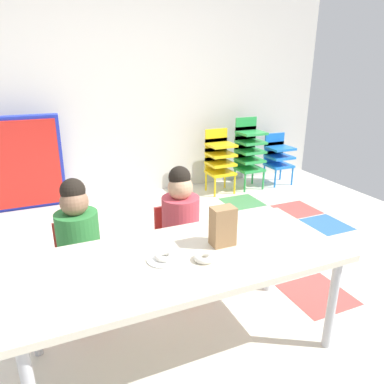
{
  "coord_description": "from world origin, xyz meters",
  "views": [
    {
      "loc": [
        -0.78,
        -2.07,
        1.55
      ],
      "look_at": [
        -0.02,
        -0.3,
        0.86
      ],
      "focal_mm": 33.19,
      "sensor_mm": 36.0,
      "label": 1
    }
  ],
  "objects": [
    {
      "name": "paper_plate_near_edge",
      "position": [
        -0.28,
        -0.55,
        0.62
      ],
      "size": [
        0.18,
        0.18,
        0.01
      ],
      "primitive_type": "cylinder",
      "color": "white",
      "rests_on": "craft_table"
    },
    {
      "name": "back_wall",
      "position": [
        0.0,
        2.24,
        1.32
      ],
      "size": [
        5.87,
        0.1,
        2.63
      ],
      "primitive_type": "cube",
      "color": "beige",
      "rests_on": "ground_plane"
    },
    {
      "name": "kid_chair_blue_stack",
      "position": [
        2.17,
        1.82,
        0.4
      ],
      "size": [
        0.32,
        0.3,
        0.68
      ],
      "color": "blue",
      "rests_on": "ground_plane"
    },
    {
      "name": "craft_table",
      "position": [
        -0.17,
        -0.55,
        0.56
      ],
      "size": [
        1.71,
        0.72,
        0.61
      ],
      "color": "beige",
      "rests_on": "ground_plane"
    },
    {
      "name": "paper_bag_brown",
      "position": [
        0.07,
        -0.52,
        0.72
      ],
      "size": [
        0.13,
        0.09,
        0.22
      ],
      "primitive_type": "cube",
      "color": "#9E754C",
      "rests_on": "craft_table"
    },
    {
      "name": "seated_child_near_camera",
      "position": [
        -0.64,
        0.04,
        0.55
      ],
      "size": [
        0.33,
        0.33,
        0.92
      ],
      "color": "red",
      "rests_on": "ground_plane"
    },
    {
      "name": "seated_child_middle_seat",
      "position": [
        0.04,
        0.04,
        0.55
      ],
      "size": [
        0.32,
        0.31,
        0.92
      ],
      "color": "red",
      "rests_on": "ground_plane"
    },
    {
      "name": "kid_chair_yellow_stack",
      "position": [
        1.27,
        1.82,
        0.46
      ],
      "size": [
        0.32,
        0.3,
        0.8
      ],
      "color": "yellow",
      "rests_on": "ground_plane"
    },
    {
      "name": "folded_activity_table",
      "position": [
        -1.03,
        2.04,
        0.54
      ],
      "size": [
        0.9,
        0.29,
        1.09
      ],
      "color": "#1E33BF",
      "rests_on": "ground_plane"
    },
    {
      "name": "donut_powdered_on_plate",
      "position": [
        -0.28,
        -0.55,
        0.64
      ],
      "size": [
        0.1,
        0.1,
        0.03
      ],
      "primitive_type": "torus",
      "color": "white",
      "rests_on": "craft_table"
    },
    {
      "name": "donut_powdered_loose",
      "position": [
        -0.09,
        -0.63,
        0.63
      ],
      "size": [
        0.11,
        0.11,
        0.03
      ],
      "primitive_type": "torus",
      "color": "white",
      "rests_on": "craft_table"
    },
    {
      "name": "ground_plane",
      "position": [
        0.01,
        0.0,
        -0.01
      ],
      "size": [
        5.87,
        4.48,
        0.02
      ],
      "color": "silver"
    },
    {
      "name": "kid_chair_green_stack",
      "position": [
        1.7,
        1.82,
        0.52
      ],
      "size": [
        0.32,
        0.3,
        0.92
      ],
      "color": "green",
      "rests_on": "ground_plane"
    }
  ]
}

